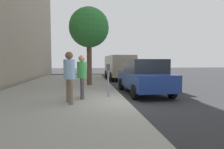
{
  "coord_description": "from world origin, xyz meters",
  "views": [
    {
      "loc": [
        -7.44,
        1.52,
        1.67
      ],
      "look_at": [
        1.21,
        0.39,
        1.05
      ],
      "focal_mm": 30.06,
      "sensor_mm": 36.0,
      "label": 1
    }
  ],
  "objects_px": {
    "parking_meter": "(108,73)",
    "pedestrian_bystander": "(69,73)",
    "street_tree": "(89,28)",
    "parked_van_far": "(119,66)",
    "pedestrian_at_meter": "(82,73)",
    "parked_sedan_near": "(144,76)"
  },
  "relations": [
    {
      "from": "pedestrian_at_meter",
      "to": "pedestrian_bystander",
      "type": "bearing_deg",
      "value": -117.82
    },
    {
      "from": "pedestrian_bystander",
      "to": "parked_van_far",
      "type": "relative_size",
      "value": 0.35
    },
    {
      "from": "parked_sedan_near",
      "to": "pedestrian_at_meter",
      "type": "bearing_deg",
      "value": 117.63
    },
    {
      "from": "parked_sedan_near",
      "to": "parking_meter",
      "type": "bearing_deg",
      "value": 125.97
    },
    {
      "from": "pedestrian_bystander",
      "to": "parked_sedan_near",
      "type": "bearing_deg",
      "value": 16.37
    },
    {
      "from": "pedestrian_bystander",
      "to": "parking_meter",
      "type": "bearing_deg",
      "value": 15.31
    },
    {
      "from": "pedestrian_at_meter",
      "to": "parking_meter",
      "type": "bearing_deg",
      "value": 6.69
    },
    {
      "from": "parking_meter",
      "to": "pedestrian_at_meter",
      "type": "height_order",
      "value": "pedestrian_at_meter"
    },
    {
      "from": "pedestrian_at_meter",
      "to": "street_tree",
      "type": "distance_m",
      "value": 5.22
    },
    {
      "from": "pedestrian_at_meter",
      "to": "street_tree",
      "type": "xyz_separation_m",
      "value": [
        4.51,
        -0.35,
        2.6
      ]
    },
    {
      "from": "pedestrian_bystander",
      "to": "street_tree",
      "type": "xyz_separation_m",
      "value": [
        5.37,
        -0.77,
        2.53
      ]
    },
    {
      "from": "pedestrian_bystander",
      "to": "parked_sedan_near",
      "type": "height_order",
      "value": "pedestrian_bystander"
    },
    {
      "from": "parked_van_far",
      "to": "street_tree",
      "type": "xyz_separation_m",
      "value": [
        -4.9,
        2.75,
        2.54
      ]
    },
    {
      "from": "parking_meter",
      "to": "pedestrian_at_meter",
      "type": "bearing_deg",
      "value": 98.55
    },
    {
      "from": "street_tree",
      "to": "parked_sedan_near",
      "type": "bearing_deg",
      "value": -136.33
    },
    {
      "from": "parked_sedan_near",
      "to": "parked_van_far",
      "type": "height_order",
      "value": "parked_van_far"
    },
    {
      "from": "parking_meter",
      "to": "street_tree",
      "type": "xyz_separation_m",
      "value": [
        4.35,
        0.74,
        2.63
      ]
    },
    {
      "from": "pedestrian_bystander",
      "to": "street_tree",
      "type": "height_order",
      "value": "street_tree"
    },
    {
      "from": "parking_meter",
      "to": "pedestrian_bystander",
      "type": "relative_size",
      "value": 0.76
    },
    {
      "from": "parking_meter",
      "to": "street_tree",
      "type": "relative_size",
      "value": 0.28
    },
    {
      "from": "parking_meter",
      "to": "pedestrian_at_meter",
      "type": "relative_size",
      "value": 0.8
    },
    {
      "from": "parking_meter",
      "to": "parked_sedan_near",
      "type": "relative_size",
      "value": 0.32
    }
  ]
}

